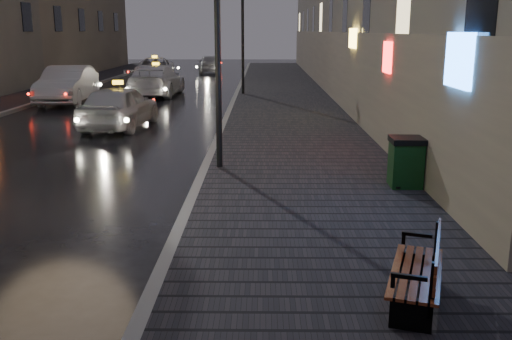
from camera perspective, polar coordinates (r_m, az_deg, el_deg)
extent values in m
plane|color=black|center=(8.31, -19.90, -10.32)|extent=(120.00, 120.00, 0.00)
cube|color=black|center=(28.28, 2.81, 7.28)|extent=(4.60, 58.00, 0.15)
cube|color=slate|center=(28.29, -2.09, 7.29)|extent=(0.20, 58.00, 0.15)
cube|color=black|center=(30.54, -21.72, 6.81)|extent=(2.40, 58.00, 0.15)
cube|color=slate|center=(30.07, -19.41, 6.91)|extent=(0.20, 58.00, 0.15)
cube|color=#6B6051|center=(48.95, -19.58, 15.64)|extent=(6.00, 22.00, 11.00)
cylinder|color=black|center=(13.13, -3.82, 11.02)|extent=(0.14, 0.14, 5.00)
cylinder|color=black|center=(29.10, -1.33, 12.56)|extent=(0.14, 0.14, 5.00)
cube|color=black|center=(6.49, 15.22, -13.80)|extent=(0.44, 0.19, 0.36)
cube|color=black|center=(6.34, 17.21, -11.43)|extent=(0.07, 0.07, 0.63)
cube|color=black|center=(6.30, 15.06, -10.28)|extent=(0.37, 0.16, 0.04)
cube|color=black|center=(7.71, 15.94, -9.28)|extent=(0.44, 0.19, 0.36)
cube|color=black|center=(7.59, 17.59, -7.21)|extent=(0.07, 0.07, 0.63)
cube|color=black|center=(7.55, 15.81, -6.24)|extent=(0.37, 0.16, 0.04)
cube|color=#3E150D|center=(7.01, 15.72, -9.81)|extent=(1.03, 1.71, 0.04)
cube|color=#3E150D|center=(6.91, 17.66, -7.98)|extent=(0.53, 1.54, 0.36)
cube|color=black|center=(12.07, 14.74, 0.52)|extent=(0.64, 0.64, 0.91)
cube|color=black|center=(11.96, 14.89, 2.90)|extent=(0.69, 0.69, 0.11)
imported|color=#BCBBC2|center=(20.15, -13.52, 6.20)|extent=(2.17, 4.53, 1.49)
imported|color=#AAACB3|center=(27.88, -18.34, 8.10)|extent=(2.09, 5.22, 1.69)
imported|color=white|center=(29.89, -9.93, 8.81)|extent=(2.39, 5.46, 1.56)
imported|color=white|center=(40.01, -10.06, 9.96)|extent=(3.08, 5.59, 1.48)
imported|color=#A2A3AA|center=(45.38, -4.66, 10.52)|extent=(2.21, 4.36, 1.42)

